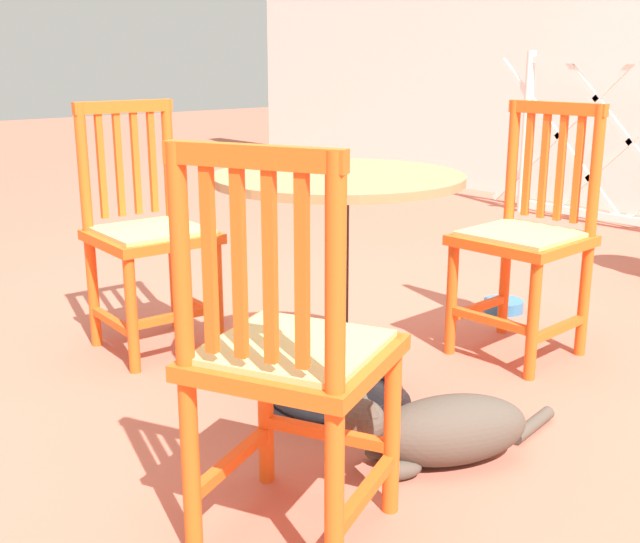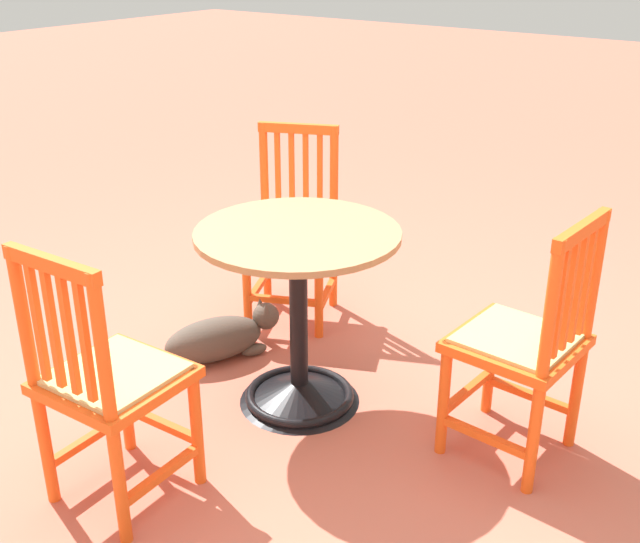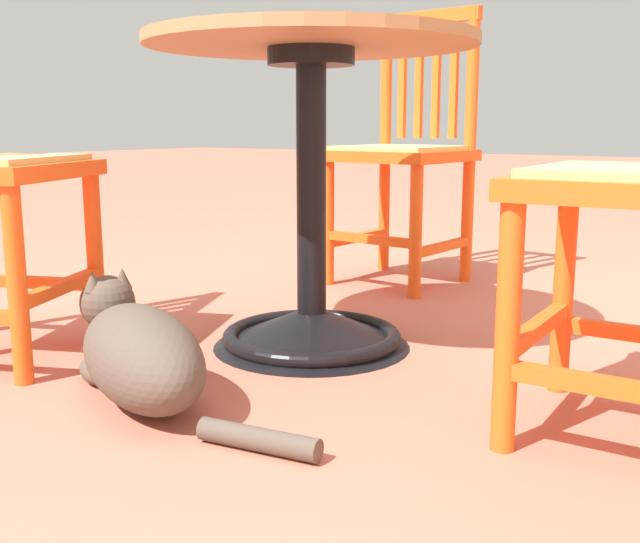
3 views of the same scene
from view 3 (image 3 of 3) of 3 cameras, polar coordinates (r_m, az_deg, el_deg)
The scene contains 4 objects.
ground_plane at distance 1.94m, azimuth 3.23°, elevation -4.95°, with size 24.00×24.00×0.00m, color #BC604C.
cafe_table at distance 1.80m, azimuth -0.65°, elevation 3.09°, with size 0.76×0.76×0.73m.
orange_chair_near_fence at distance 2.59m, azimuth 6.37°, elevation 8.74°, with size 0.42×0.42×0.91m.
tabby_cat at distance 1.53m, azimuth -13.60°, elevation -5.87°, with size 0.37×0.73×0.23m.
Camera 3 is at (1.59, 0.98, 0.53)m, focal length 42.49 mm.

